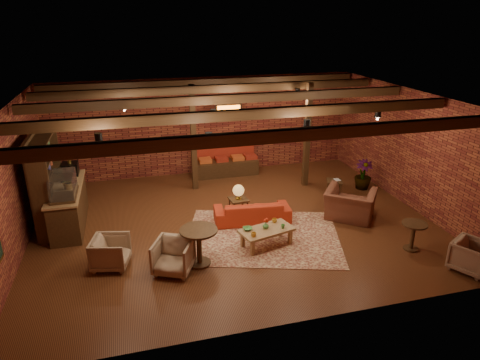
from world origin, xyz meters
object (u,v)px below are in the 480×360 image
object	(u,v)px
round_table_right	(413,232)
armchair_right	(350,200)
armchair_far	(471,255)
side_table_lamp	(238,193)
armchair_a	(110,251)
round_table_left	(199,241)
side_table_book	(335,182)
plant_tall	(366,146)
sofa	(252,211)
armchair_b	(173,255)
coffee_table	(266,231)

from	to	relation	value
round_table_right	armchair_right	bearing A→B (deg)	108.61
armchair_right	armchair_far	xyz separation A→B (m)	(1.27, -2.89, -0.17)
side_table_lamp	armchair_a	bearing A→B (deg)	-154.53
round_table_left	side_table_book	size ratio (longest dim) A/B	1.46
armchair_right	plant_tall	distance (m)	2.40
sofa	armchair_b	distance (m)	2.89
armchair_right	round_table_left	bearing A→B (deg)	53.83
armchair_b	armchair_far	world-z (taller)	armchair_b
round_table_right	armchair_far	size ratio (longest dim) A/B	0.91
armchair_right	side_table_book	size ratio (longest dim) A/B	2.13
side_table_lamp	plant_tall	size ratio (longest dim) A/B	0.35
coffee_table	plant_tall	world-z (taller)	plant_tall
round_table_right	plant_tall	bearing A→B (deg)	77.57
armchair_far	plant_tall	world-z (taller)	plant_tall
armchair_right	plant_tall	bearing A→B (deg)	-90.31
armchair_a	plant_tall	distance (m)	7.94
round_table_left	armchair_right	world-z (taller)	armchair_right
armchair_a	armchair_far	world-z (taller)	armchair_a
side_table_lamp	armchair_b	distance (m)	2.87
armchair_far	coffee_table	bearing A→B (deg)	122.68
round_table_right	side_table_lamp	bearing A→B (deg)	143.19
round_table_left	armchair_b	world-z (taller)	round_table_left
coffee_table	round_table_right	distance (m)	3.36
round_table_right	armchair_far	world-z (taller)	armchair_far
side_table_lamp	round_table_right	bearing A→B (deg)	-36.81
side_table_lamp	armchair_a	distance (m)	3.59
armchair_right	plant_tall	size ratio (longest dim) A/B	0.45
armchair_far	side_table_lamp	bearing A→B (deg)	109.62
round_table_right	plant_tall	size ratio (longest dim) A/B	0.24
armchair_right	plant_tall	world-z (taller)	plant_tall
armchair_far	side_table_book	bearing A→B (deg)	73.93
armchair_a	side_table_book	xyz separation A→B (m)	(6.34, 2.24, 0.08)
round_table_left	plant_tall	size ratio (longest dim) A/B	0.30
sofa	armchair_right	size ratio (longest dim) A/B	1.59
round_table_left	armchair_right	bearing A→B (deg)	15.55
plant_tall	coffee_table	bearing A→B (deg)	-147.37
coffee_table	side_table_lamp	bearing A→B (deg)	99.30
armchair_far	armchair_right	bearing A→B (deg)	84.94
armchair_a	armchair_right	xyz separation A→B (m)	(6.06, 0.78, 0.16)
side_table_lamp	plant_tall	xyz separation A→B (m)	(4.24, 1.00, 0.65)
plant_tall	armchair_far	bearing A→B (deg)	-91.69
armchair_right	armchair_far	distance (m)	3.16
side_table_lamp	round_table_left	world-z (taller)	side_table_lamp
sofa	armchair_a	bearing A→B (deg)	26.08
side_table_lamp	sofa	bearing A→B (deg)	-41.29
side_table_lamp	side_table_book	size ratio (longest dim) A/B	1.65
side_table_lamp	round_table_right	distance (m)	4.31
round_table_left	armchair_a	bearing A→B (deg)	167.93
armchair_b	sofa	bearing A→B (deg)	63.92
armchair_a	side_table_book	bearing A→B (deg)	-56.82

